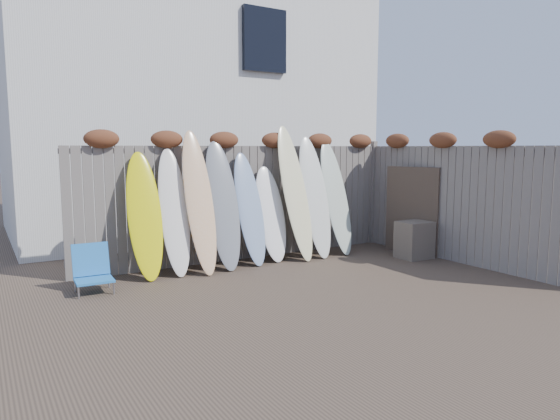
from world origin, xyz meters
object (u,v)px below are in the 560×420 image
surfboard_0 (145,215)px  lattice_panel (411,210)px  wooden_crate (414,240)px  beach_chair (92,270)px

surfboard_0 → lattice_panel: bearing=-7.2°
wooden_crate → surfboard_0: size_ratio=0.33×
beach_chair → surfboard_0: 1.12m
lattice_panel → surfboard_0: bearing=157.9°
wooden_crate → lattice_panel: bearing=53.2°
lattice_panel → wooden_crate: bearing=-139.1°
wooden_crate → lattice_panel: size_ratio=0.41×
wooden_crate → surfboard_0: (-4.51, 1.15, 0.63)m
lattice_panel → surfboard_0: size_ratio=0.81×
lattice_panel → surfboard_0: 4.82m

